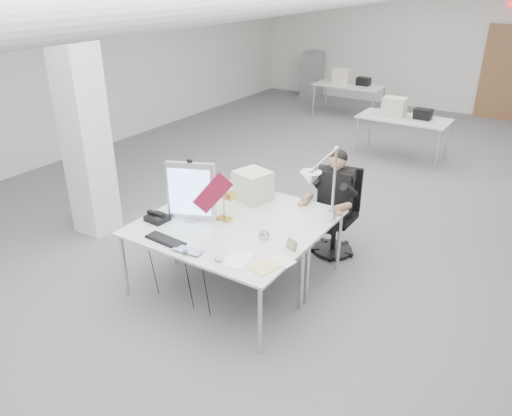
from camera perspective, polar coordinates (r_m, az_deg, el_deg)
The scene contains 23 objects.
room_shell at distance 6.75m, azimuth 8.68°, elevation 12.74°, with size 10.04×14.04×3.24m.
desk_main at distance 4.96m, azimuth -5.34°, elevation -3.61°, with size 1.80×0.90×0.03m, color silver.
desk_second at distance 5.61m, azimuth 0.26°, elevation 0.12°, with size 1.80×0.90×0.03m, color silver.
bg_desk_a at distance 9.54m, azimuth 16.56°, elevation 9.79°, with size 1.60×0.80×0.03m, color silver.
bg_desk_b at distance 12.21m, azimuth 10.62°, elevation 13.63°, with size 1.60×0.80×0.03m, color silver.
filing_cabinet at distance 14.23m, azimuth 6.43°, elevation 14.93°, with size 0.45×0.55×1.20m, color gray.
office_chair at distance 6.06m, azimuth 9.00°, elevation -1.14°, with size 0.46×0.46×0.93m, color black, non-canonical shape.
seated_person at distance 5.83m, azimuth 9.08°, elevation 2.49°, with size 0.45×0.56×0.84m, color black, non-canonical shape.
monitor at distance 5.23m, azimuth -7.41°, elevation 1.89°, with size 0.52×0.05×0.64m, color silver.
pennant at distance 5.00m, azimuth -4.98°, elevation 1.68°, with size 0.45×0.01×0.19m, color maroon.
keyboard at distance 4.96m, azimuth -10.30°, elevation -3.64°, with size 0.44×0.15×0.02m, color black.
laptop at distance 4.72m, azimuth -8.11°, elevation -5.10°, with size 0.29×0.19×0.02m, color #A3A3A7.
mouse at distance 4.57m, azimuth -4.27°, elevation -5.87°, with size 0.10×0.06×0.04m, color #A3A3A7.
bankers_lamp at distance 5.25m, azimuth -3.69°, elevation 0.23°, with size 0.28×0.11×0.31m, color #BA7D3A, non-canonical shape.
desk_phone at distance 5.37m, azimuth -11.20°, elevation -1.15°, with size 0.22×0.20×0.06m, color black.
picture_frame_left at distance 5.63m, azimuth -8.94°, elevation 0.69°, with size 0.15×0.01×0.12m, color olive.
picture_frame_right at distance 4.74m, azimuth 4.11°, elevation -4.19°, with size 0.13×0.01×0.10m, color #A88448.
desk_clock at distance 4.90m, azimuth 0.93°, elevation -3.07°, with size 0.11×0.11×0.03m, color #A7A6AB.
paper_stack_a at distance 4.59m, azimuth -2.10°, elevation -5.89°, with size 0.21×0.31×0.01m, color white.
paper_stack_b at distance 4.48m, azimuth 1.04°, elevation -6.71°, with size 0.19×0.27×0.01m, color #E2D287.
paper_stack_c at distance 4.57m, azimuth 3.06°, elevation -6.04°, with size 0.22×0.15×0.01m, color white.
beige_monitor at distance 5.71m, azimuth -0.36°, elevation 2.57°, with size 0.36×0.34×0.34m, color beige.
architect_lamp at distance 4.96m, azimuth 7.68°, elevation 1.55°, with size 0.21×0.62×0.80m, color #B6B7BB, non-canonical shape.
Camera 1 is at (2.72, -5.89, 3.14)m, focal length 35.00 mm.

